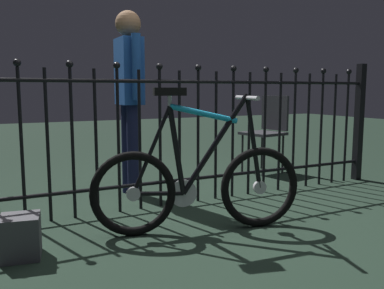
{
  "coord_description": "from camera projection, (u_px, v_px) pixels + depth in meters",
  "views": [
    {
      "loc": [
        -1.33,
        -2.32,
        0.93
      ],
      "look_at": [
        -0.05,
        0.2,
        0.55
      ],
      "focal_mm": 38.81,
      "sensor_mm": 36.0,
      "label": 1
    }
  ],
  "objects": [
    {
      "name": "ground_plane",
      "position": [
        212.0,
        229.0,
        2.77
      ],
      "size": [
        20.0,
        20.0,
        0.0
      ],
      "primitive_type": "plane",
      "color": "#1E2F24"
    },
    {
      "name": "iron_fence",
      "position": [
        165.0,
        132.0,
        3.26
      ],
      "size": [
        4.29,
        0.07,
        1.18
      ],
      "color": "black",
      "rests_on": "ground"
    },
    {
      "name": "bicycle",
      "position": [
        198.0,
        183.0,
        2.7
      ],
      "size": [
        1.36,
        0.48,
        0.94
      ],
      "color": "black",
      "rests_on": "ground"
    },
    {
      "name": "chair_charcoal",
      "position": [
        268.0,
        126.0,
        4.66
      ],
      "size": [
        0.46,
        0.46,
        0.86
      ],
      "color": "black",
      "rests_on": "ground"
    },
    {
      "name": "person_visitor",
      "position": [
        129.0,
        87.0,
        3.57
      ],
      "size": [
        0.22,
        0.48,
        1.59
      ],
      "color": "#191E3F",
      "rests_on": "ground"
    },
    {
      "name": "display_crate",
      "position": [
        21.0,
        237.0,
        2.29
      ],
      "size": [
        0.24,
        0.24,
        0.24
      ],
      "primitive_type": "cube",
      "rotation": [
        0.0,
        0.0,
        -0.17
      ],
      "color": "#4C4C51",
      "rests_on": "ground"
    }
  ]
}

